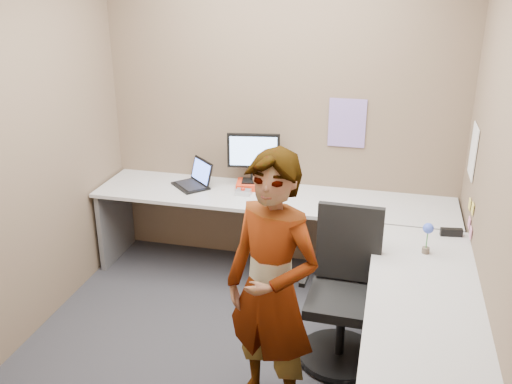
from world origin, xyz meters
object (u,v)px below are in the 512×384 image
(desk, at_px, (314,250))
(monitor, at_px, (253,154))
(office_chair, at_px, (343,301))
(person, at_px, (272,291))

(desk, relative_size, monitor, 6.79)
(desk, distance_m, office_chair, 0.48)
(monitor, relative_size, office_chair, 0.42)
(desk, bearing_deg, person, -95.89)
(monitor, distance_m, office_chair, 1.56)
(monitor, xyz_separation_m, office_chair, (0.89, -1.12, -0.61))
(monitor, height_order, person, person)
(desk, height_order, monitor, monitor)
(desk, bearing_deg, monitor, 130.28)
(desk, height_order, person, person)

